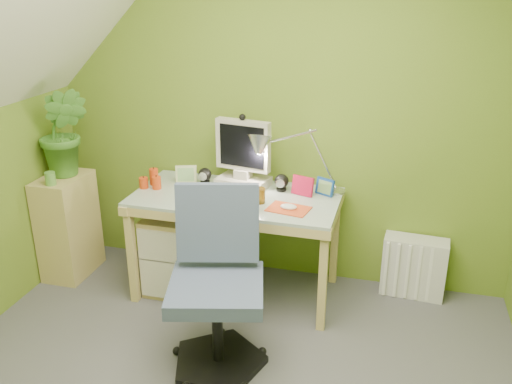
% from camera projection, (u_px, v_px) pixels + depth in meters
% --- Properties ---
extents(wall_back, '(3.20, 0.01, 2.40)m').
position_uv_depth(wall_back, '(279.00, 112.00, 3.65)').
color(wall_back, olive).
rests_on(wall_back, floor).
extents(desk, '(1.35, 0.69, 0.72)m').
position_uv_depth(desk, '(237.00, 244.00, 3.67)').
color(desk, tan).
rests_on(desk, floor).
extents(monitor, '(0.39, 0.27, 0.49)m').
position_uv_depth(monitor, '(243.00, 152.00, 3.61)').
color(monitor, '#BAB3A7').
rests_on(monitor, desk).
extents(speaker_left, '(0.10, 0.10, 0.11)m').
position_uv_depth(speaker_left, '(205.00, 176.00, 3.73)').
color(speaker_left, black).
rests_on(speaker_left, desk).
extents(speaker_right, '(0.10, 0.10, 0.11)m').
position_uv_depth(speaker_right, '(282.00, 183.00, 3.60)').
color(speaker_right, black).
rests_on(speaker_right, desk).
extents(keyboard, '(0.49, 0.28, 0.02)m').
position_uv_depth(keyboard, '(217.00, 200.00, 3.43)').
color(keyboard, white).
rests_on(keyboard, desk).
extents(mousepad, '(0.28, 0.22, 0.01)m').
position_uv_depth(mousepad, '(288.00, 209.00, 3.32)').
color(mousepad, '#CE4820').
rests_on(mousepad, desk).
extents(mouse, '(0.10, 0.07, 0.04)m').
position_uv_depth(mouse, '(289.00, 207.00, 3.32)').
color(mouse, white).
rests_on(mouse, mousepad).
extents(amber_tumbler, '(0.08, 0.08, 0.10)m').
position_uv_depth(amber_tumbler, '(259.00, 196.00, 3.41)').
color(amber_tumbler, '#8E6314').
rests_on(amber_tumbler, desk).
extents(candle_cluster, '(0.17, 0.15, 0.11)m').
position_uv_depth(candle_cluster, '(151.00, 179.00, 3.67)').
color(candle_cluster, red).
rests_on(candle_cluster, desk).
extents(photo_frame_red, '(0.15, 0.07, 0.13)m').
position_uv_depth(photo_frame_red, '(303.00, 186.00, 3.52)').
color(photo_frame_red, '#A91235').
rests_on(photo_frame_red, desk).
extents(photo_frame_blue, '(0.12, 0.08, 0.11)m').
position_uv_depth(photo_frame_blue, '(325.00, 187.00, 3.53)').
color(photo_frame_blue, navy).
rests_on(photo_frame_blue, desk).
extents(photo_frame_green, '(0.14, 0.07, 0.12)m').
position_uv_depth(photo_frame_green, '(186.00, 174.00, 3.74)').
color(photo_frame_green, '#ABB87E').
rests_on(photo_frame_green, desk).
extents(desk_lamp, '(0.63, 0.35, 0.64)m').
position_uv_depth(desk_lamp, '(310.00, 146.00, 3.48)').
color(desk_lamp, silver).
rests_on(desk_lamp, desk).
extents(side_ledge, '(0.28, 0.43, 0.75)m').
position_uv_depth(side_ledge, '(68.00, 226.00, 3.91)').
color(side_ledge, tan).
rests_on(side_ledge, floor).
extents(potted_plant, '(0.39, 0.34, 0.62)m').
position_uv_depth(potted_plant, '(64.00, 132.00, 3.70)').
color(potted_plant, '#437F2A').
rests_on(potted_plant, side_ledge).
extents(green_cup, '(0.07, 0.07, 0.09)m').
position_uv_depth(green_cup, '(50.00, 179.00, 3.62)').
color(green_cup, '#5D963E').
rests_on(green_cup, side_ledge).
extents(task_chair, '(0.69, 0.69, 1.03)m').
position_uv_depth(task_chair, '(216.00, 286.00, 2.89)').
color(task_chair, '#404C69').
rests_on(task_chair, floor).
extents(radiator, '(0.43, 0.20, 0.42)m').
position_uv_depth(radiator, '(414.00, 267.00, 3.69)').
color(radiator, silver).
rests_on(radiator, floor).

